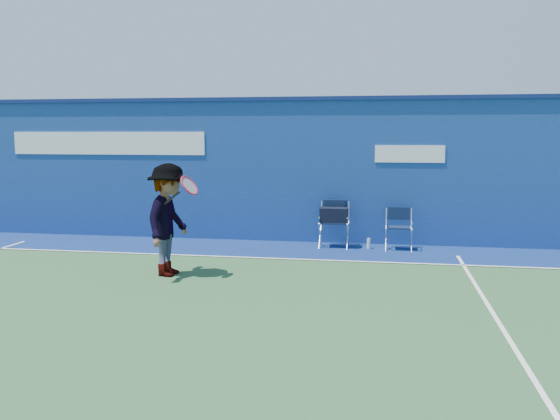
% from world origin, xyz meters
% --- Properties ---
extents(ground, '(80.00, 80.00, 0.00)m').
position_xyz_m(ground, '(0.00, 0.00, 0.00)').
color(ground, '#2C532E').
rests_on(ground, ground).
extents(stadium_wall, '(24.00, 0.50, 3.08)m').
position_xyz_m(stadium_wall, '(-0.00, 5.20, 1.55)').
color(stadium_wall, navy).
rests_on(stadium_wall, ground).
extents(out_of_bounds_strip, '(24.00, 1.80, 0.01)m').
position_xyz_m(out_of_bounds_strip, '(0.00, 4.10, 0.00)').
color(out_of_bounds_strip, navy).
rests_on(out_of_bounds_strip, ground).
extents(court_lines, '(24.00, 12.00, 0.01)m').
position_xyz_m(court_lines, '(0.00, 0.60, 0.01)').
color(court_lines, white).
rests_on(court_lines, out_of_bounds_strip).
extents(directors_chair_left, '(0.56, 0.52, 0.95)m').
position_xyz_m(directors_chair_left, '(2.11, 4.54, 0.41)').
color(directors_chair_left, silver).
rests_on(directors_chair_left, ground).
extents(directors_chair_right, '(0.50, 0.45, 0.83)m').
position_xyz_m(directors_chair_right, '(3.41, 4.50, 0.26)').
color(directors_chair_right, silver).
rests_on(directors_chair_right, ground).
extents(water_bottle, '(0.07, 0.07, 0.22)m').
position_xyz_m(water_bottle, '(2.82, 4.49, 0.11)').
color(water_bottle, white).
rests_on(water_bottle, ground).
extents(tennis_player, '(0.93, 1.23, 1.84)m').
position_xyz_m(tennis_player, '(-0.36, 1.68, 0.92)').
color(tennis_player, '#EA4738').
rests_on(tennis_player, ground).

